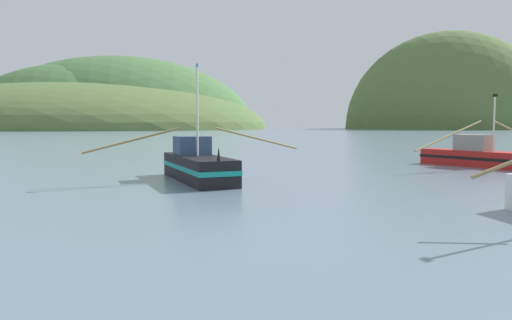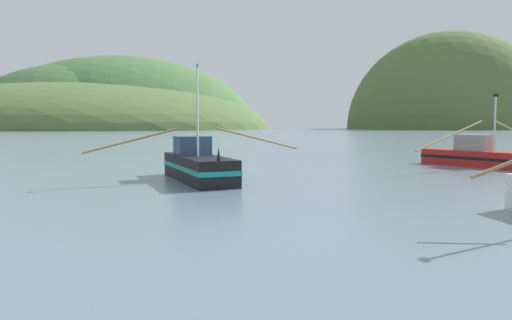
% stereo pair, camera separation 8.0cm
% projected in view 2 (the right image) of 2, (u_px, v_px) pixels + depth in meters
% --- Properties ---
extents(hill_mid_right, '(194.64, 155.72, 46.90)m').
position_uv_depth(hill_mid_right, '(80.00, 128.00, 248.89)').
color(hill_mid_right, '#516B38').
rests_on(hill_mid_right, ground).
extents(hill_far_center, '(149.27, 119.42, 76.47)m').
position_uv_depth(hill_far_center, '(119.00, 128.00, 263.26)').
color(hill_far_center, '#47703D').
rests_on(hill_far_center, ground).
extents(hill_far_right, '(121.30, 97.04, 66.22)m').
position_uv_depth(hill_far_right, '(81.00, 128.00, 250.37)').
color(hill_far_right, '#47703D').
rests_on(hill_far_right, ground).
extents(hill_mid_left, '(97.51, 78.01, 93.80)m').
position_uv_depth(hill_mid_left, '(448.00, 129.00, 236.11)').
color(hill_mid_left, '#516B38').
rests_on(hill_mid_left, ground).
extents(fishing_boat_red, '(11.93, 11.59, 5.34)m').
position_uv_depth(fishing_boat_red, '(485.00, 157.00, 35.51)').
color(fishing_boat_red, red).
rests_on(fishing_boat_red, ground).
extents(fishing_boat_black, '(10.66, 8.18, 6.59)m').
position_uv_depth(fishing_boat_black, '(198.00, 165.00, 27.56)').
color(fishing_boat_black, black).
rests_on(fishing_boat_black, ground).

